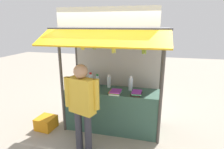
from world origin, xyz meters
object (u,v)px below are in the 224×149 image
object	(u,v)px
vendor_person	(82,102)
plastic_crate	(46,123)
water_bottle_back_right	(98,80)
magazine_stack_front_left	(136,93)
water_bottle_mid_left	(84,80)
banana_bunch_leftmost	(94,45)
magazine_stack_left	(115,92)
banana_bunch_rightmost	(144,50)
banana_bunch_inner_right	(83,46)
water_bottle_back_left	(131,84)
water_bottle_mid_right	(109,81)
water_bottle_front_right	(91,80)
banana_bunch_inner_left	(114,49)

from	to	relation	value
vendor_person	plastic_crate	world-z (taller)	vendor_person
water_bottle_back_right	magazine_stack_front_left	distance (m)	1.00
water_bottle_mid_left	banana_bunch_leftmost	world-z (taller)	banana_bunch_leftmost
magazine_stack_left	banana_bunch_rightmost	bearing A→B (deg)	-23.01
water_bottle_mid_left	banana_bunch_inner_right	distance (m)	1.04
plastic_crate	magazine_stack_front_left	bearing A→B (deg)	6.08
water_bottle_back_right	water_bottle_mid_left	distance (m)	0.32
banana_bunch_rightmost	plastic_crate	size ratio (longest dim) A/B	0.81
water_bottle_back_right	banana_bunch_leftmost	xyz separation A→B (m)	(0.16, -0.61, 0.87)
water_bottle_back_left	water_bottle_mid_left	xyz separation A→B (m)	(-1.10, 0.06, -0.02)
magazine_stack_front_left	magazine_stack_left	size ratio (longest dim) A/B	0.95
water_bottle_mid_right	magazine_stack_front_left	xyz separation A→B (m)	(0.65, -0.31, -0.10)
water_bottle_front_right	banana_bunch_leftmost	size ratio (longest dim) A/B	1.20
vendor_person	magazine_stack_front_left	bearing A→B (deg)	58.53
water_bottle_mid_right	water_bottle_mid_left	size ratio (longest dim) A/B	1.07
water_bottle_mid_left	vendor_person	bearing A→B (deg)	-69.33
water_bottle_back_right	banana_bunch_rightmost	distance (m)	1.47
water_bottle_front_right	banana_bunch_inner_left	distance (m)	1.20
magazine_stack_left	magazine_stack_front_left	bearing A→B (deg)	4.07
water_bottle_back_right	banana_bunch_inner_left	distance (m)	1.15
water_bottle_back_right	banana_bunch_rightmost	world-z (taller)	banana_bunch_rightmost
banana_bunch_inner_left	plastic_crate	size ratio (longest dim) A/B	0.82
magazine_stack_front_left	banana_bunch_inner_right	bearing A→B (deg)	-165.15
water_bottle_mid_right	water_bottle_mid_left	bearing A→B (deg)	-178.21
water_bottle_front_right	water_bottle_back_left	world-z (taller)	same
water_bottle_back_right	magazine_stack_left	bearing A→B (deg)	-36.75
water_bottle_front_right	water_bottle_mid_left	distance (m)	0.17
magazine_stack_front_left	banana_bunch_rightmost	distance (m)	0.95
water_bottle_mid_left	banana_bunch_inner_left	world-z (taller)	banana_bunch_inner_left
magazine_stack_front_left	magazine_stack_left	xyz separation A→B (m)	(-0.43, -0.03, -0.00)
banana_bunch_leftmost	vendor_person	xyz separation A→B (m)	(-0.09, -0.47, -0.92)
water_bottle_mid_left	banana_bunch_leftmost	xyz separation A→B (m)	(0.47, -0.55, 0.87)
water_bottle_front_right	magazine_stack_left	xyz separation A→B (m)	(0.66, -0.35, -0.12)
banana_bunch_leftmost	water_bottle_back_right	bearing A→B (deg)	104.53
water_bottle_mid_left	vendor_person	distance (m)	1.09
magazine_stack_front_left	banana_bunch_inner_left	bearing A→B (deg)	-146.89
water_bottle_back_right	magazine_stack_left	xyz separation A→B (m)	(0.51, -0.38, -0.10)
water_bottle_mid_left	water_bottle_back_left	bearing A→B (deg)	-2.90
water_bottle_front_right	water_bottle_mid_left	size ratio (longest dim) A/B	1.16
water_bottle_mid_left	magazine_stack_left	size ratio (longest dim) A/B	0.92
water_bottle_back_left	banana_bunch_inner_right	distance (m)	1.29
magazine_stack_front_left	banana_bunch_rightmost	bearing A→B (deg)	-64.14
water_bottle_mid_right	plastic_crate	world-z (taller)	water_bottle_mid_right
water_bottle_back_left	banana_bunch_leftmost	bearing A→B (deg)	-141.31
banana_bunch_inner_right	plastic_crate	bearing A→B (deg)	176.89
water_bottle_mid_right	magazine_stack_front_left	bearing A→B (deg)	-25.21
banana_bunch_inner_right	banana_bunch_inner_left	bearing A→B (deg)	-0.14
water_bottle_mid_right	magazine_stack_left	distance (m)	0.42
water_bottle_back_left	water_bottle_mid_right	bearing A→B (deg)	171.51
water_bottle_front_right	plastic_crate	world-z (taller)	water_bottle_front_right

